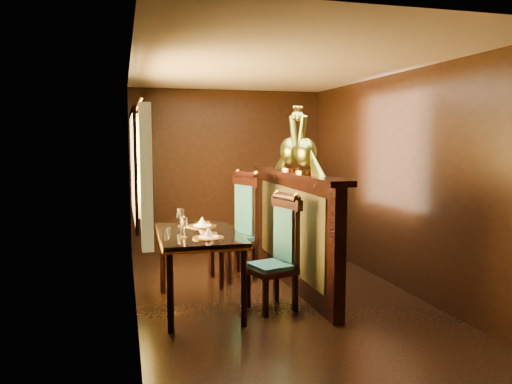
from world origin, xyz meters
TOP-DOWN VIEW (x-y plane):
  - ground at (0.00, 0.00)m, footprint 5.00×5.00m
  - room_shell at (-0.09, 0.02)m, footprint 3.04×5.04m
  - partition at (0.32, 0.30)m, footprint 0.26×2.70m
  - dining_table at (-0.87, -0.18)m, footprint 0.84×1.36m
  - chair_left at (-0.06, -0.37)m, footprint 0.54×0.55m
  - chair_right at (-0.18, 0.86)m, footprint 0.63×0.65m
  - peacock_left at (0.33, -0.06)m, footprint 0.23×0.62m
  - peacock_right at (0.33, 0.45)m, footprint 0.24×0.64m

SIDE VIEW (x-z plane):
  - ground at x=0.00m, z-range 0.00..0.00m
  - chair_left at x=-0.06m, z-range 0.02..1.23m
  - chair_right at x=-0.18m, z-range 0.03..1.38m
  - partition at x=0.32m, z-range 0.03..1.39m
  - dining_table at x=-0.87m, z-range 0.22..1.22m
  - room_shell at x=-0.09m, z-range 0.32..2.84m
  - peacock_left at x=0.33m, z-range 1.36..2.10m
  - peacock_right at x=0.33m, z-range 1.36..2.12m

